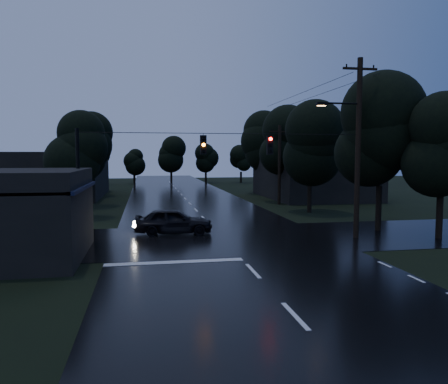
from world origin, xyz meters
name	(u,v)px	position (x,y,z in m)	size (l,w,h in m)	color
ground	(295,317)	(0.00, 0.00, 0.00)	(160.00, 160.00, 0.00)	black
main_road	(190,204)	(0.00, 30.00, 0.00)	(12.00, 120.00, 0.02)	black
cross_street	(223,239)	(0.00, 12.00, 0.00)	(60.00, 9.00, 0.02)	black
building_far_right	(312,178)	(14.00, 34.00, 2.20)	(10.00, 14.00, 4.40)	black
building_far_left	(57,175)	(-14.00, 40.00, 2.50)	(10.00, 16.00, 5.00)	black
utility_pole_main	(357,144)	(7.41, 11.00, 5.26)	(3.50, 0.30, 10.00)	black
utility_pole_far	(279,164)	(8.30, 28.00, 3.88)	(2.00, 0.30, 7.50)	black
anchor_pole_left	(79,188)	(-7.50, 11.00, 3.00)	(0.18, 0.18, 6.00)	black
span_signals	(236,144)	(0.56, 10.99, 5.24)	(15.00, 0.37, 1.12)	black
tree_corner_near	(381,133)	(10.00, 13.00, 5.99)	(4.48, 4.48, 9.44)	black
tree_corner_far	(442,145)	(12.00, 10.00, 5.24)	(3.92, 3.92, 8.26)	black
tree_left_a	(79,147)	(-9.00, 22.00, 5.24)	(3.92, 3.92, 8.26)	black
tree_left_b	(85,145)	(-9.60, 30.00, 5.62)	(4.20, 4.20, 8.85)	black
tree_left_c	(91,144)	(-10.20, 40.00, 5.99)	(4.48, 4.48, 9.44)	black
tree_right_a	(310,144)	(9.00, 22.00, 5.62)	(4.20, 4.20, 8.85)	black
tree_right_b	(286,142)	(9.60, 30.00, 5.99)	(4.48, 4.48, 9.44)	black
tree_right_c	(265,141)	(10.20, 40.00, 6.37)	(4.76, 4.76, 10.03)	black
car	(174,221)	(-2.59, 14.03, 0.78)	(1.84, 4.58, 1.56)	black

